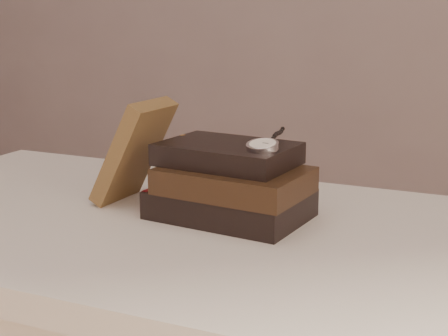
% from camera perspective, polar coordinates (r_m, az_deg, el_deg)
% --- Properties ---
extents(table, '(1.00, 0.60, 0.75)m').
position_cam_1_polar(table, '(1.06, -6.38, -8.78)').
color(table, beige).
rests_on(table, ground).
extents(book_stack, '(0.24, 0.18, 0.11)m').
position_cam_1_polar(book_stack, '(1.00, 0.59, -1.35)').
color(book_stack, black).
rests_on(book_stack, table).
extents(journal, '(0.11, 0.11, 0.17)m').
position_cam_1_polar(journal, '(1.08, -7.65, 1.42)').
color(journal, '#48321B').
rests_on(journal, table).
extents(pocket_watch, '(0.05, 0.15, 0.02)m').
position_cam_1_polar(pocket_watch, '(0.95, 3.41, 2.00)').
color(pocket_watch, silver).
rests_on(pocket_watch, book_stack).
extents(eyeglasses, '(0.10, 0.12, 0.04)m').
position_cam_1_polar(eyeglasses, '(1.10, -1.09, 0.63)').
color(eyeglasses, silver).
rests_on(eyeglasses, book_stack).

